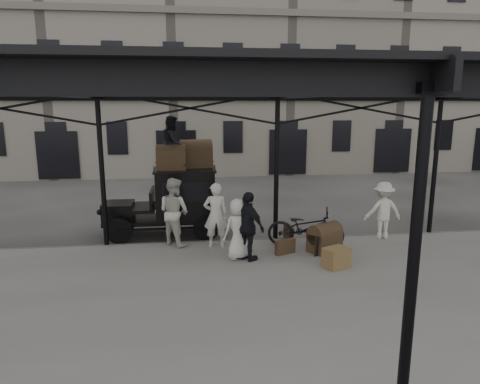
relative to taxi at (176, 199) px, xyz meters
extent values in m
plane|color=#383533|center=(3.01, -3.17, -1.20)|extent=(120.00, 120.00, 0.00)
cube|color=slate|center=(3.01, -5.17, -1.13)|extent=(28.00, 8.00, 0.15)
cylinder|color=black|center=(3.01, -1.17, 0.95)|extent=(0.14, 0.14, 4.30)
cylinder|color=black|center=(3.01, -8.97, 0.95)|extent=(0.14, 0.14, 4.30)
cube|color=black|center=(3.01, -1.17, 3.28)|extent=(22.00, 0.10, 0.45)
cube|color=black|center=(3.01, -8.97, 3.28)|extent=(22.00, 0.10, 0.45)
cube|color=black|center=(3.01, -4.87, 3.45)|extent=(22.50, 9.00, 0.08)
cube|color=silver|center=(3.01, -4.87, 3.52)|extent=(18.00, 7.00, 0.04)
cube|color=slate|center=(3.01, 14.83, 5.80)|extent=(64.00, 8.00, 14.00)
cylinder|color=black|center=(-1.68, -0.72, -0.80)|extent=(0.80, 0.10, 0.80)
cylinder|color=black|center=(-1.68, 0.72, -0.80)|extent=(0.80, 0.10, 0.80)
cylinder|color=black|center=(0.92, -0.72, -0.80)|extent=(0.80, 0.10, 0.80)
cylinder|color=black|center=(0.92, 0.72, -0.80)|extent=(0.80, 0.10, 0.80)
cube|color=black|center=(-0.43, 0.00, -0.65)|extent=(3.60, 1.25, 0.12)
cube|color=black|center=(-1.78, 0.00, -0.35)|extent=(0.90, 1.00, 0.55)
cube|color=black|center=(-2.25, 0.00, -0.35)|extent=(0.06, 0.70, 0.55)
cube|color=black|center=(-0.98, 0.00, -0.25)|extent=(0.70, 1.30, 0.10)
cube|color=black|center=(0.32, 0.00, 0.15)|extent=(1.80, 1.45, 1.55)
cube|color=black|center=(0.32, -0.73, 0.35)|extent=(1.40, 0.02, 0.60)
cube|color=black|center=(0.32, 0.00, 0.95)|extent=(1.90, 1.55, 0.06)
imported|color=beige|center=(1.16, -1.75, -0.12)|extent=(0.68, 0.45, 1.86)
imported|color=beige|center=(-0.01, -1.37, -0.07)|extent=(1.21, 1.19, 1.97)
imported|color=beige|center=(1.68, -2.73, -0.25)|extent=(0.92, 0.76, 1.62)
imported|color=black|center=(1.93, -2.91, -0.14)|extent=(1.00, 1.13, 1.83)
imported|color=silver|center=(6.23, -1.56, -0.18)|extent=(1.13, 0.66, 1.74)
imported|color=black|center=(3.70, -2.06, -0.49)|extent=(2.29, 1.34, 1.14)
imported|color=black|center=(-0.03, -0.10, 1.79)|extent=(0.74, 0.88, 1.64)
cube|color=olive|center=(4.04, -3.68, -0.80)|extent=(0.73, 0.65, 0.50)
cube|color=#493122|center=(3.37, -1.37, -0.83)|extent=(0.18, 0.61, 0.45)
cube|color=#493122|center=(3.00, -2.57, -0.85)|extent=(0.61, 0.39, 0.40)
camera|label=1|loc=(0.40, -13.43, 2.99)|focal=32.00mm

